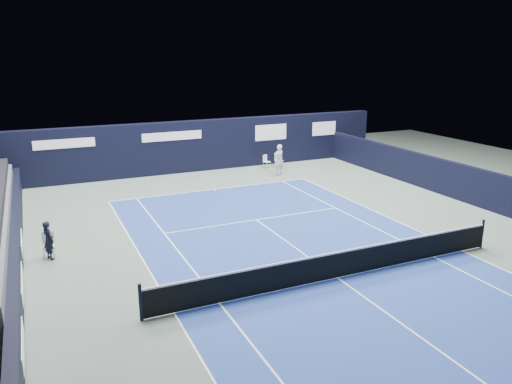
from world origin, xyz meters
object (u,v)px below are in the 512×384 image
line_judge_chair (48,243)px  tennis_player (279,160)px  tennis_net (338,264)px  folding_chair_back_b (266,160)px  folding_chair_back_a (278,159)px

line_judge_chair → tennis_player: (13.15, 7.61, 0.39)m
line_judge_chair → tennis_net: 10.27m
folding_chair_back_b → line_judge_chair: size_ratio=0.90×
tennis_player → line_judge_chair: bearing=-149.9°
folding_chair_back_a → tennis_net: tennis_net is taller
folding_chair_back_a → tennis_player: (-0.88, -1.83, 0.38)m
line_judge_chair → tennis_net: (8.48, -5.80, -0.02)m
line_judge_chair → folding_chair_back_b: bearing=43.4°
folding_chair_back_a → folding_chair_back_b: 0.78m
tennis_net → tennis_player: 14.21m
folding_chair_back_b → tennis_player: size_ratio=0.46×
folding_chair_back_b → line_judge_chair: 16.38m
line_judge_chair → tennis_net: bearing=-26.9°
folding_chair_back_a → line_judge_chair: (-14.03, -9.44, -0.00)m
folding_chair_back_a → line_judge_chair: 16.91m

